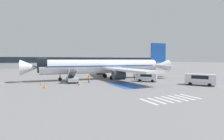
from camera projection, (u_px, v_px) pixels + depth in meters
ground_plane at (96, 79)px, 45.52m from camera, size 600.00×600.00×0.00m
apron_leadline_yellow at (103, 79)px, 46.57m from camera, size 75.00×5.80×0.01m
apron_stand_patch_blue at (126, 85)px, 35.12m from camera, size 4.86×8.97×0.01m
apron_walkway_bar_0 at (148, 102)px, 21.47m from camera, size 0.44×3.60×0.01m
apron_walkway_bar_1 at (156, 101)px, 21.98m from camera, size 0.44×3.60×0.01m
apron_walkway_bar_2 at (164, 100)px, 22.48m from camera, size 0.44×3.60×0.01m
apron_walkway_bar_3 at (171, 99)px, 22.98m from camera, size 0.44×3.60×0.01m
apron_walkway_bar_4 at (177, 98)px, 23.48m from camera, size 0.44×3.60×0.01m
apron_walkway_bar_5 at (184, 97)px, 23.98m from camera, size 0.44×3.60×0.01m
apron_walkway_bar_6 at (190, 96)px, 24.49m from camera, size 0.44×3.60×0.01m
airliner at (105, 67)px, 46.62m from camera, size 40.71×35.71×10.07m
boarding_stairs_forward at (72, 78)px, 39.45m from camera, size 2.55×5.36×3.57m
fuel_tanker at (91, 68)px, 71.79m from camera, size 3.32×10.04×3.56m
service_van_0 at (147, 77)px, 41.22m from camera, size 4.75×4.72×1.96m
service_van_1 at (200, 79)px, 35.21m from camera, size 4.86×5.74×2.25m
ground_crew_0 at (145, 75)px, 46.03m from camera, size 0.28×0.46×1.75m
ground_crew_1 at (89, 78)px, 38.99m from camera, size 0.47×0.46×1.79m
ground_crew_2 at (134, 76)px, 44.71m from camera, size 0.25×0.44×1.79m
ground_crew_3 at (139, 76)px, 45.88m from camera, size 0.31×0.47×1.61m
traffic_cone_0 at (41, 83)px, 35.99m from camera, size 0.49×0.49×0.54m
traffic_cone_1 at (45, 86)px, 31.72m from camera, size 0.61×0.61×0.68m
traffic_cone_2 at (79, 84)px, 35.27m from camera, size 0.61×0.61×0.68m
terminal_building at (78, 60)px, 118.67m from camera, size 125.37×12.10×9.19m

